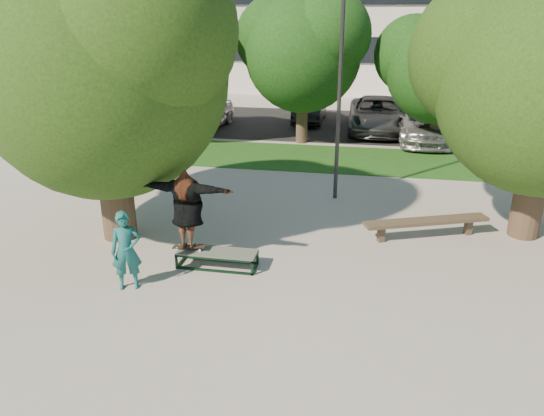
% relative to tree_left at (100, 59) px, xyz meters
% --- Properties ---
extents(ground, '(120.00, 120.00, 0.00)m').
position_rel_tree_left_xyz_m(ground, '(4.29, -1.09, -4.42)').
color(ground, gray).
rests_on(ground, ground).
extents(grass_strip, '(30.00, 4.00, 0.02)m').
position_rel_tree_left_xyz_m(grass_strip, '(5.29, 8.41, -4.41)').
color(grass_strip, '#1A4313').
rests_on(grass_strip, ground).
extents(asphalt_strip, '(40.00, 8.00, 0.01)m').
position_rel_tree_left_xyz_m(asphalt_strip, '(4.29, 14.91, -4.42)').
color(asphalt_strip, black).
rests_on(asphalt_strip, ground).
extents(tree_left, '(6.96, 5.95, 7.12)m').
position_rel_tree_left_xyz_m(tree_left, '(0.00, 0.00, 0.00)').
color(tree_left, '#38281E').
rests_on(tree_left, ground).
extents(bg_tree_left, '(5.28, 4.51, 5.77)m').
position_rel_tree_left_xyz_m(bg_tree_left, '(-2.28, 9.98, -0.69)').
color(bg_tree_left, '#38281E').
rests_on(bg_tree_left, ground).
extents(bg_tree_mid, '(5.76, 4.92, 6.24)m').
position_rel_tree_left_xyz_m(bg_tree_mid, '(3.22, 10.98, -0.41)').
color(bg_tree_mid, '#38281E').
rests_on(bg_tree_mid, ground).
extents(bg_tree_right, '(5.04, 4.31, 5.43)m').
position_rel_tree_left_xyz_m(bg_tree_right, '(8.73, 10.47, -0.93)').
color(bg_tree_right, '#38281E').
rests_on(bg_tree_right, ground).
extents(lamppost, '(0.25, 0.15, 6.11)m').
position_rel_tree_left_xyz_m(lamppost, '(5.29, 3.91, -1.27)').
color(lamppost, '#2D2D30').
rests_on(lamppost, ground).
extents(grind_box, '(1.80, 0.60, 0.38)m').
position_rel_tree_left_xyz_m(grind_box, '(3.02, -1.27, -4.23)').
color(grind_box, black).
rests_on(grind_box, ground).
extents(skater_rig, '(2.27, 0.75, 1.89)m').
position_rel_tree_left_xyz_m(skater_rig, '(2.37, -1.27, -3.06)').
color(skater_rig, white).
rests_on(skater_rig, grind_box).
extents(bystander, '(0.73, 0.61, 1.70)m').
position_rel_tree_left_xyz_m(bystander, '(1.47, -2.55, -3.57)').
color(bystander, '#175857').
rests_on(bystander, ground).
extents(bench, '(3.19, 1.61, 0.50)m').
position_rel_tree_left_xyz_m(bench, '(7.79, 1.27, -4.00)').
color(bench, '#473B2A').
rests_on(bench, ground).
extents(car_silver_a, '(2.09, 4.58, 1.52)m').
position_rel_tree_left_xyz_m(car_silver_a, '(-1.69, 12.83, -3.66)').
color(car_silver_a, '#ACABB0').
rests_on(car_silver_a, asphalt_strip).
extents(car_dark, '(1.48, 4.10, 1.34)m').
position_rel_tree_left_xyz_m(car_dark, '(3.09, 15.41, -3.75)').
color(car_dark, black).
rests_on(car_dark, asphalt_strip).
extents(car_grey, '(2.80, 5.77, 1.58)m').
position_rel_tree_left_xyz_m(car_grey, '(6.51, 13.80, -3.63)').
color(car_grey, '#5D5E63').
rests_on(car_grey, asphalt_strip).
extents(car_silver_b, '(2.46, 5.69, 1.63)m').
position_rel_tree_left_xyz_m(car_silver_b, '(8.54, 12.41, -3.61)').
color(car_silver_b, '#9FA0A4').
rests_on(car_silver_b, asphalt_strip).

